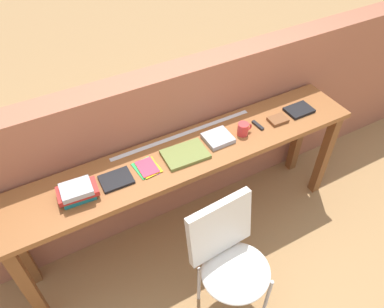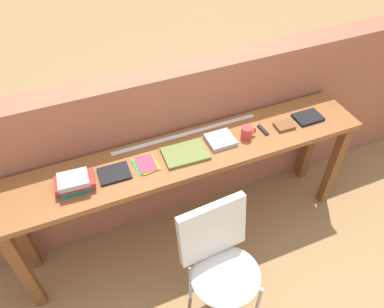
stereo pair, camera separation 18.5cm
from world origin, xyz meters
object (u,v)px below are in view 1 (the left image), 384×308
at_px(pamphlet_pile_colourful, 148,167).
at_px(book_open_centre, 185,154).
at_px(multitool_folded, 258,125).
at_px(book_repair_rightmost, 299,110).
at_px(mug, 243,129).
at_px(leather_journal_brown, 278,120).
at_px(magazine_cycling, 116,180).
at_px(book_stack_leftmost, 77,192).
at_px(chair_white_moulded, 230,257).

height_order(pamphlet_pile_colourful, book_open_centre, book_open_centre).
height_order(multitool_folded, book_repair_rightmost, book_repair_rightmost).
bearing_deg(mug, book_repair_rightmost, 1.36).
bearing_deg(book_repair_rightmost, leather_journal_brown, -175.35).
relative_size(magazine_cycling, multitool_folded, 1.74).
height_order(pamphlet_pile_colourful, book_repair_rightmost, book_repair_rightmost).
relative_size(pamphlet_pile_colourful, multitool_folded, 1.61).
distance_m(pamphlet_pile_colourful, book_repair_rightmost, 1.22).
bearing_deg(book_stack_leftmost, pamphlet_pile_colourful, 2.81).
distance_m(chair_white_moulded, book_open_centre, 0.70).
bearing_deg(magazine_cycling, book_stack_leftmost, -174.36).
bearing_deg(chair_white_moulded, book_stack_leftmost, 139.53).
xyz_separation_m(mug, multitool_folded, (0.14, 0.02, -0.04)).
height_order(book_stack_leftmost, pamphlet_pile_colourful, book_stack_leftmost).
bearing_deg(chair_white_moulded, leather_journal_brown, 37.84).
xyz_separation_m(book_stack_leftmost, pamphlet_pile_colourful, (0.45, 0.02, -0.04)).
distance_m(book_stack_leftmost, book_open_centre, 0.71).
xyz_separation_m(chair_white_moulded, pamphlet_pile_colourful, (-0.25, 0.61, 0.36)).
bearing_deg(book_open_centre, book_stack_leftmost, -176.82).
xyz_separation_m(pamphlet_pile_colourful, book_repair_rightmost, (1.22, -0.01, 0.00)).
height_order(chair_white_moulded, magazine_cycling, magazine_cycling).
bearing_deg(chair_white_moulded, pamphlet_pile_colourful, 111.96).
relative_size(magazine_cycling, mug, 1.74).
xyz_separation_m(pamphlet_pile_colourful, leather_journal_brown, (1.01, -0.02, 0.00)).
bearing_deg(book_open_centre, leather_journal_brown, 1.77).
xyz_separation_m(magazine_cycling, book_open_centre, (0.47, -0.01, 0.00)).
height_order(chair_white_moulded, book_open_centre, book_open_centre).
bearing_deg(leather_journal_brown, book_stack_leftmost, -177.48).
relative_size(chair_white_moulded, book_open_centre, 3.12).
distance_m(book_open_centre, multitool_folded, 0.59).
height_order(magazine_cycling, multitool_folded, magazine_cycling).
relative_size(mug, book_repair_rightmost, 0.56).
relative_size(multitool_folded, book_repair_rightmost, 0.56).
height_order(book_open_centre, book_repair_rightmost, book_open_centre).
height_order(chair_white_moulded, pamphlet_pile_colourful, pamphlet_pile_colourful).
bearing_deg(book_repair_rightmost, book_open_centre, -179.39).
bearing_deg(multitool_folded, leather_journal_brown, -8.13).
bearing_deg(mug, magazine_cycling, 179.16).
height_order(book_stack_leftmost, book_open_centre, book_stack_leftmost).
distance_m(multitool_folded, leather_journal_brown, 0.16).
xyz_separation_m(book_stack_leftmost, multitool_folded, (1.30, 0.02, -0.04)).
height_order(book_stack_leftmost, book_repair_rightmost, book_stack_leftmost).
xyz_separation_m(book_stack_leftmost, mug, (1.16, 0.00, -0.00)).
height_order(leather_journal_brown, book_repair_rightmost, leather_journal_brown).
relative_size(magazine_cycling, leather_journal_brown, 1.47).
bearing_deg(leather_journal_brown, book_open_centre, -178.16).
xyz_separation_m(book_open_centre, mug, (0.45, -0.00, 0.03)).
height_order(pamphlet_pile_colourful, multitool_folded, multitool_folded).
relative_size(book_stack_leftmost, magazine_cycling, 1.26).
bearing_deg(magazine_cycling, multitool_folded, 1.50).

